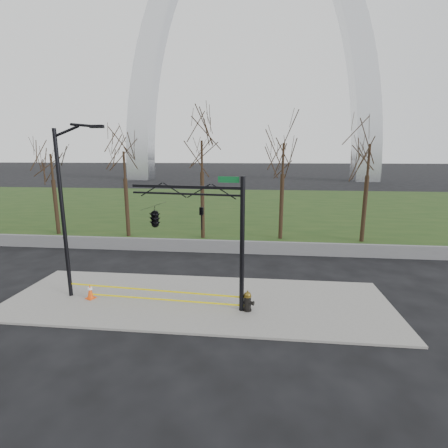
# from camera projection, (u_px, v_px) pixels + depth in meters

# --- Properties ---
(ground) EXTENTS (500.00, 500.00, 0.00)m
(ground) POSITION_uv_depth(u_px,v_px,m) (197.00, 301.00, 15.66)
(ground) COLOR black
(ground) RESTS_ON ground
(sidewalk) EXTENTS (18.00, 6.00, 0.10)m
(sidewalk) POSITION_uv_depth(u_px,v_px,m) (197.00, 300.00, 15.65)
(sidewalk) COLOR gray
(sidewalk) RESTS_ON ground
(grass_strip) EXTENTS (120.00, 40.00, 0.06)m
(grass_strip) POSITION_uv_depth(u_px,v_px,m) (238.00, 205.00, 44.82)
(grass_strip) COLOR #1C3714
(grass_strip) RESTS_ON ground
(guardrail) EXTENTS (60.00, 0.30, 0.90)m
(guardrail) POSITION_uv_depth(u_px,v_px,m) (218.00, 246.00, 23.34)
(guardrail) COLOR #59595B
(guardrail) RESTS_ON ground
(gateway_arch) EXTENTS (66.00, 6.00, 65.00)m
(gateway_arch) POSITION_uv_depth(u_px,v_px,m) (251.00, 49.00, 81.82)
(gateway_arch) COLOR silver
(gateway_arch) RESTS_ON ground
(tree_row) EXTENTS (36.05, 4.00, 8.54)m
(tree_row) POSITION_uv_depth(u_px,v_px,m) (164.00, 187.00, 26.96)
(tree_row) COLOR black
(tree_row) RESTS_ON ground
(fire_hydrant) EXTENTS (0.58, 0.38, 0.93)m
(fire_hydrant) POSITION_uv_depth(u_px,v_px,m) (248.00, 302.00, 14.43)
(fire_hydrant) COLOR black
(fire_hydrant) RESTS_ON sidewalk
(traffic_cone) EXTENTS (0.49, 0.49, 0.73)m
(traffic_cone) POSITION_uv_depth(u_px,v_px,m) (90.00, 291.00, 15.66)
(traffic_cone) COLOR #EB490C
(traffic_cone) RESTS_ON sidewalk
(street_light) EXTENTS (2.39, 0.23, 8.21)m
(street_light) POSITION_uv_depth(u_px,v_px,m) (66.00, 203.00, 15.11)
(street_light) COLOR black
(street_light) RESTS_ON ground
(traffic_signal_mast) EXTENTS (5.05, 2.53, 6.00)m
(traffic_signal_mast) POSITION_uv_depth(u_px,v_px,m) (171.00, 217.00, 14.51)
(traffic_signal_mast) COLOR black
(traffic_signal_mast) RESTS_ON ground
(caution_tape) EXTENTS (8.66, 0.69, 0.47)m
(caution_tape) POSITION_uv_depth(u_px,v_px,m) (160.00, 295.00, 15.14)
(caution_tape) COLOR yellow
(caution_tape) RESTS_ON ground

